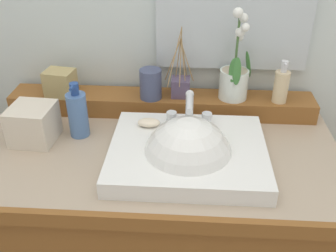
% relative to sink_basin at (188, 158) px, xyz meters
% --- Properties ---
extents(vanity_cabinet, '(1.13, 0.61, 0.88)m').
position_rel_sink_basin_xyz_m(vanity_cabinet, '(-0.10, 0.07, -0.46)').
color(vanity_cabinet, brown).
rests_on(vanity_cabinet, ground).
extents(back_ledge, '(1.06, 0.12, 0.07)m').
position_rel_sink_basin_xyz_m(back_ledge, '(-0.10, 0.30, 0.02)').
color(back_ledge, brown).
rests_on(back_ledge, vanity_cabinet).
extents(sink_basin, '(0.45, 0.37, 0.28)m').
position_rel_sink_basin_xyz_m(sink_basin, '(0.00, 0.00, 0.00)').
color(sink_basin, white).
rests_on(sink_basin, vanity_cabinet).
extents(soap_bar, '(0.07, 0.04, 0.02)m').
position_rel_sink_basin_xyz_m(soap_bar, '(-0.12, 0.11, 0.05)').
color(soap_bar, beige).
rests_on(soap_bar, sink_basin).
extents(potted_plant, '(0.11, 0.11, 0.31)m').
position_rel_sink_basin_xyz_m(potted_plant, '(0.15, 0.30, 0.13)').
color(potted_plant, silver).
rests_on(potted_plant, back_ledge).
extents(soap_dispenser, '(0.05, 0.05, 0.15)m').
position_rel_sink_basin_xyz_m(soap_dispenser, '(0.30, 0.28, 0.11)').
color(soap_dispenser, beige).
rests_on(soap_dispenser, back_ledge).
extents(tumbler_cup, '(0.07, 0.07, 0.10)m').
position_rel_sink_basin_xyz_m(tumbler_cup, '(-0.13, 0.28, 0.10)').
color(tumbler_cup, '#3F4766').
rests_on(tumbler_cup, back_ledge).
extents(reed_diffuser, '(0.10, 0.09, 0.24)m').
position_rel_sink_basin_xyz_m(reed_diffuser, '(-0.03, 0.30, 0.09)').
color(reed_diffuser, '#50425D').
rests_on(reed_diffuser, back_ledge).
extents(trinket_box, '(0.11, 0.09, 0.09)m').
position_rel_sink_basin_xyz_m(trinket_box, '(-0.45, 0.28, 0.09)').
color(trinket_box, tan).
rests_on(trinket_box, back_ledge).
extents(lotion_bottle, '(0.06, 0.07, 0.18)m').
position_rel_sink_basin_xyz_m(lotion_bottle, '(-0.35, 0.13, 0.06)').
color(lotion_bottle, '#4D71A9').
rests_on(lotion_bottle, vanity_cabinet).
extents(tissue_box, '(0.14, 0.14, 0.12)m').
position_rel_sink_basin_xyz_m(tissue_box, '(-0.48, 0.09, 0.04)').
color(tissue_box, beige).
rests_on(tissue_box, vanity_cabinet).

